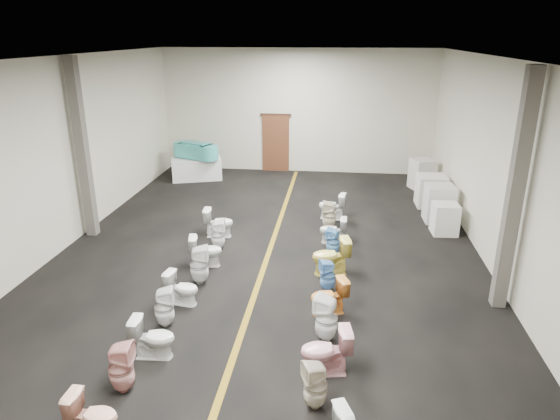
% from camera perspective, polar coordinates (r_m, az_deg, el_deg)
% --- Properties ---
extents(floor, '(16.00, 16.00, 0.00)m').
position_cam_1_polar(floor, '(11.70, -1.53, -5.63)').
color(floor, black).
rests_on(floor, ground).
extents(ceiling, '(16.00, 16.00, 0.00)m').
position_cam_1_polar(ceiling, '(10.60, -1.76, 16.95)').
color(ceiling, black).
rests_on(ceiling, ground).
extents(wall_back, '(10.00, 0.00, 10.00)m').
position_cam_1_polar(wall_back, '(18.74, 2.00, 11.17)').
color(wall_back, beige).
rests_on(wall_back, ground).
extents(wall_left, '(0.00, 16.00, 16.00)m').
position_cam_1_polar(wall_left, '(12.66, -24.74, 5.30)').
color(wall_left, beige).
rests_on(wall_left, ground).
extents(wall_right, '(0.00, 16.00, 16.00)m').
position_cam_1_polar(wall_right, '(11.35, 24.25, 3.89)').
color(wall_right, beige).
rests_on(wall_right, ground).
extents(aisle_stripe, '(0.12, 15.60, 0.01)m').
position_cam_1_polar(aisle_stripe, '(11.70, -1.53, -5.62)').
color(aisle_stripe, '#7E5F12').
rests_on(aisle_stripe, floor).
extents(back_door, '(1.00, 0.10, 2.10)m').
position_cam_1_polar(back_door, '(18.98, -0.49, 7.61)').
color(back_door, '#562D19').
rests_on(back_door, floor).
extents(door_frame, '(1.15, 0.08, 0.10)m').
position_cam_1_polar(door_frame, '(18.80, -0.49, 10.81)').
color(door_frame, '#331C11').
rests_on(door_frame, back_door).
extents(column_left, '(0.25, 0.25, 4.50)m').
position_cam_1_polar(column_left, '(13.38, -21.66, 6.41)').
color(column_left, '#59544C').
rests_on(column_left, floor).
extents(column_right, '(0.25, 0.25, 4.50)m').
position_cam_1_polar(column_right, '(9.90, 25.26, 1.63)').
color(column_right, '#59544C').
rests_on(column_right, floor).
extents(display_table, '(1.92, 1.37, 0.77)m').
position_cam_1_polar(display_table, '(18.21, -9.51, 4.68)').
color(display_table, white).
rests_on(display_table, floor).
extents(bathtub, '(1.75, 1.16, 0.55)m').
position_cam_1_polar(bathtub, '(18.05, -9.63, 6.78)').
color(bathtub, '#3DB0A9').
rests_on(bathtub, display_table).
extents(appliance_crate_a, '(0.67, 0.67, 0.81)m').
position_cam_1_polar(appliance_crate_a, '(13.72, 18.32, -0.95)').
color(appliance_crate_a, white).
rests_on(appliance_crate_a, floor).
extents(appliance_crate_b, '(0.78, 0.78, 1.03)m').
position_cam_1_polar(appliance_crate_b, '(14.54, 17.71, 0.71)').
color(appliance_crate_b, silver).
rests_on(appliance_crate_b, floor).
extents(appliance_crate_c, '(0.86, 0.86, 0.95)m').
position_cam_1_polar(appliance_crate_c, '(15.80, 16.87, 2.12)').
color(appliance_crate_c, silver).
rests_on(appliance_crate_c, floor).
extents(appliance_crate_d, '(0.91, 0.91, 1.01)m').
position_cam_1_polar(appliance_crate_d, '(17.48, 15.96, 3.96)').
color(appliance_crate_d, beige).
rests_on(appliance_crate_d, floor).
extents(toilet_left_2, '(0.66, 0.39, 0.67)m').
position_cam_1_polar(toilet_left_2, '(7.35, -20.58, -21.15)').
color(toilet_left_2, '#F4B096').
rests_on(toilet_left_2, floor).
extents(toilet_left_3, '(0.40, 0.40, 0.81)m').
position_cam_1_polar(toilet_left_3, '(7.93, -17.70, -16.79)').
color(toilet_left_3, '#D49690').
rests_on(toilet_left_3, floor).
extents(toilet_left_4, '(0.72, 0.44, 0.71)m').
position_cam_1_polar(toilet_left_4, '(8.54, -14.30, -13.94)').
color(toilet_left_4, white).
rests_on(toilet_left_4, floor).
extents(toilet_left_5, '(0.42, 0.42, 0.77)m').
position_cam_1_polar(toilet_left_5, '(9.26, -13.09, -10.77)').
color(toilet_left_5, white).
rests_on(toilet_left_5, floor).
extents(toilet_left_6, '(0.70, 0.47, 0.66)m').
position_cam_1_polar(toilet_left_6, '(9.93, -11.14, -8.76)').
color(toilet_left_6, white).
rests_on(toilet_left_6, floor).
extents(toilet_left_7, '(0.47, 0.46, 0.85)m').
position_cam_1_polar(toilet_left_7, '(10.58, -9.22, -6.22)').
color(toilet_left_7, white).
rests_on(toilet_left_7, floor).
extents(toilet_left_8, '(0.79, 0.55, 0.73)m').
position_cam_1_polar(toilet_left_8, '(11.36, -8.47, -4.64)').
color(toilet_left_8, white).
rests_on(toilet_left_8, floor).
extents(toilet_left_9, '(0.38, 0.37, 0.74)m').
position_cam_1_polar(toilet_left_9, '(12.18, -7.11, -2.83)').
color(toilet_left_9, white).
rests_on(toilet_left_9, floor).
extents(toilet_left_10, '(0.77, 0.48, 0.76)m').
position_cam_1_polar(toilet_left_10, '(12.94, -7.03, -1.43)').
color(toilet_left_10, white).
rests_on(toilet_left_10, floor).
extents(toilet_right_2, '(0.45, 0.45, 0.75)m').
position_cam_1_polar(toilet_right_2, '(7.35, 4.08, -19.34)').
color(toilet_right_2, beige).
rests_on(toilet_right_2, floor).
extents(toilet_right_3, '(0.83, 0.56, 0.79)m').
position_cam_1_polar(toilet_right_3, '(7.95, 5.26, -15.79)').
color(toilet_right_3, '#EAA7AC').
rests_on(toilet_right_3, floor).
extents(toilet_right_4, '(0.49, 0.49, 0.85)m').
position_cam_1_polar(toilet_right_4, '(8.67, 5.32, -12.25)').
color(toilet_right_4, white).
rests_on(toilet_right_4, floor).
extents(toilet_right_5, '(0.79, 0.62, 0.71)m').
position_cam_1_polar(toilet_right_5, '(9.46, 5.60, -9.85)').
color(toilet_right_5, orange).
rests_on(toilet_right_5, floor).
extents(toilet_right_6, '(0.40, 0.40, 0.69)m').
position_cam_1_polar(toilet_right_6, '(10.24, 5.46, -7.47)').
color(toilet_right_6, '#6AA7E4').
rests_on(toilet_right_6, floor).
extents(toilet_right_7, '(0.89, 0.63, 0.83)m').
position_cam_1_polar(toilet_right_7, '(10.92, 5.83, -5.29)').
color(toilet_right_7, '#EED959').
rests_on(toilet_right_7, floor).
extents(toilet_right_8, '(0.39, 0.39, 0.68)m').
position_cam_1_polar(toilet_right_8, '(11.82, 6.06, -3.67)').
color(toilet_right_8, '#6CB0E3').
rests_on(toilet_right_8, floor).
extents(toilet_right_9, '(0.67, 0.39, 0.68)m').
position_cam_1_polar(toilet_right_9, '(12.52, 6.08, -2.32)').
color(toilet_right_9, silver).
rests_on(toilet_right_9, floor).
extents(toilet_right_10, '(0.36, 0.36, 0.79)m').
position_cam_1_polar(toilet_right_10, '(13.35, 5.66, -0.64)').
color(toilet_right_10, beige).
rests_on(toilet_right_10, floor).
extents(toilet_right_11, '(0.81, 0.54, 0.76)m').
position_cam_1_polar(toilet_right_11, '(14.12, 5.96, 0.45)').
color(toilet_right_11, white).
rests_on(toilet_right_11, floor).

